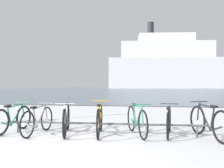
{
  "coord_description": "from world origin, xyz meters",
  "views": [
    {
      "loc": [
        2.03,
        -3.71,
        1.26
      ],
      "look_at": [
        0.76,
        4.66,
        1.29
      ],
      "focal_mm": 37.39,
      "sensor_mm": 36.0,
      "label": 1
    }
  ],
  "objects_px": {
    "ferry_ship": "(167,66)",
    "bicycle_6": "(208,122)",
    "bicycle_0": "(13,119)",
    "bicycle_2": "(66,120)",
    "bicycle_5": "(169,121)",
    "bicycle_4": "(137,120)",
    "bicycle_3": "(100,120)",
    "bicycle_1": "(38,120)"
  },
  "relations": [
    {
      "from": "ferry_ship",
      "to": "bicycle_6",
      "type": "bearing_deg",
      "value": -94.11
    },
    {
      "from": "bicycle_0",
      "to": "bicycle_2",
      "type": "xyz_separation_m",
      "value": [
        1.5,
        -0.03,
        0.02
      ]
    },
    {
      "from": "bicycle_5",
      "to": "bicycle_6",
      "type": "xyz_separation_m",
      "value": [
        0.89,
        -0.21,
        0.03
      ]
    },
    {
      "from": "bicycle_4",
      "to": "ferry_ship",
      "type": "xyz_separation_m",
      "value": [
        7.71,
        83.8,
        7.98
      ]
    },
    {
      "from": "bicycle_0",
      "to": "bicycle_3",
      "type": "xyz_separation_m",
      "value": [
        2.37,
        -0.02,
        0.03
      ]
    },
    {
      "from": "ferry_ship",
      "to": "bicycle_3",
      "type": "bearing_deg",
      "value": -95.87
    },
    {
      "from": "bicycle_1",
      "to": "bicycle_6",
      "type": "height_order",
      "value": "bicycle_6"
    },
    {
      "from": "bicycle_2",
      "to": "ferry_ship",
      "type": "distance_m",
      "value": 84.85
    },
    {
      "from": "bicycle_6",
      "to": "bicycle_4",
      "type": "bearing_deg",
      "value": 176.1
    },
    {
      "from": "bicycle_0",
      "to": "bicycle_3",
      "type": "distance_m",
      "value": 2.37
    },
    {
      "from": "bicycle_1",
      "to": "bicycle_5",
      "type": "distance_m",
      "value": 3.32
    },
    {
      "from": "bicycle_2",
      "to": "bicycle_4",
      "type": "height_order",
      "value": "bicycle_2"
    },
    {
      "from": "bicycle_3",
      "to": "bicycle_6",
      "type": "xyz_separation_m",
      "value": [
        2.6,
        0.01,
        0.0
      ]
    },
    {
      "from": "bicycle_2",
      "to": "ferry_ship",
      "type": "height_order",
      "value": "ferry_ship"
    },
    {
      "from": "bicycle_3",
      "to": "bicycle_6",
      "type": "height_order",
      "value": "bicycle_6"
    },
    {
      "from": "bicycle_2",
      "to": "bicycle_3",
      "type": "xyz_separation_m",
      "value": [
        0.87,
        0.01,
        0.01
      ]
    },
    {
      "from": "bicycle_6",
      "to": "bicycle_0",
      "type": "bearing_deg",
      "value": 179.88
    },
    {
      "from": "bicycle_0",
      "to": "bicycle_5",
      "type": "height_order",
      "value": "bicycle_0"
    },
    {
      "from": "bicycle_4",
      "to": "bicycle_6",
      "type": "height_order",
      "value": "bicycle_6"
    },
    {
      "from": "bicycle_1",
      "to": "bicycle_2",
      "type": "relative_size",
      "value": 0.96
    },
    {
      "from": "bicycle_4",
      "to": "ferry_ship",
      "type": "bearing_deg",
      "value": 84.74
    },
    {
      "from": "bicycle_0",
      "to": "bicycle_2",
      "type": "relative_size",
      "value": 0.94
    },
    {
      "from": "bicycle_3",
      "to": "bicycle_5",
      "type": "relative_size",
      "value": 1.04
    },
    {
      "from": "bicycle_2",
      "to": "bicycle_1",
      "type": "bearing_deg",
      "value": -171.76
    },
    {
      "from": "bicycle_3",
      "to": "bicycle_5",
      "type": "bearing_deg",
      "value": 7.4
    },
    {
      "from": "bicycle_1",
      "to": "bicycle_6",
      "type": "relative_size",
      "value": 0.98
    },
    {
      "from": "bicycle_1",
      "to": "bicycle_5",
      "type": "relative_size",
      "value": 0.99
    },
    {
      "from": "bicycle_0",
      "to": "bicycle_1",
      "type": "distance_m",
      "value": 0.79
    },
    {
      "from": "bicycle_2",
      "to": "bicycle_6",
      "type": "xyz_separation_m",
      "value": [
        3.47,
        0.02,
        0.01
      ]
    },
    {
      "from": "bicycle_3",
      "to": "ferry_ship",
      "type": "xyz_separation_m",
      "value": [
        8.63,
        83.93,
        7.97
      ]
    },
    {
      "from": "bicycle_0",
      "to": "ferry_ship",
      "type": "height_order",
      "value": "ferry_ship"
    },
    {
      "from": "bicycle_4",
      "to": "bicycle_5",
      "type": "distance_m",
      "value": 0.8
    },
    {
      "from": "bicycle_3",
      "to": "bicycle_5",
      "type": "height_order",
      "value": "bicycle_3"
    },
    {
      "from": "bicycle_1",
      "to": "bicycle_4",
      "type": "relative_size",
      "value": 1.0
    },
    {
      "from": "bicycle_3",
      "to": "bicycle_6",
      "type": "distance_m",
      "value": 2.6
    },
    {
      "from": "bicycle_0",
      "to": "bicycle_4",
      "type": "xyz_separation_m",
      "value": [
        3.29,
        0.1,
        0.02
      ]
    },
    {
      "from": "bicycle_0",
      "to": "bicycle_6",
      "type": "height_order",
      "value": "bicycle_6"
    },
    {
      "from": "bicycle_0",
      "to": "bicycle_2",
      "type": "height_order",
      "value": "bicycle_2"
    },
    {
      "from": "bicycle_1",
      "to": "bicycle_5",
      "type": "bearing_deg",
      "value": 5.8
    },
    {
      "from": "bicycle_2",
      "to": "bicycle_5",
      "type": "bearing_deg",
      "value": 5.11
    },
    {
      "from": "bicycle_1",
      "to": "bicycle_6",
      "type": "bearing_deg",
      "value": 1.73
    },
    {
      "from": "bicycle_4",
      "to": "bicycle_5",
      "type": "bearing_deg",
      "value": 6.76
    }
  ]
}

